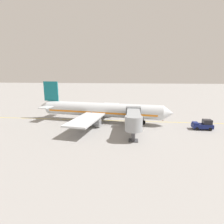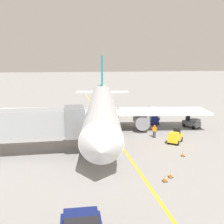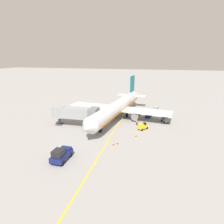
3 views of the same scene
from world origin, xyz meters
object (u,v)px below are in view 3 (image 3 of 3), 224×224
(baggage_tug_spare, at_px, (143,127))
(safety_cone_nose_right, at_px, (113,144))
(ground_crew_wing_walker, at_px, (138,115))
(safety_cone_nose_left, at_px, (136,135))
(jet_bridge, at_px, (75,113))
(baggage_tug_lead, at_px, (165,120))
(baggage_tug_trailing, at_px, (148,115))
(ground_crew_loader, at_px, (137,122))
(safety_cone_wing_tip, at_px, (118,143))
(parked_airliner, at_px, (117,107))
(baggage_cart_second_in_train, at_px, (156,109))
(baggage_cart_front, at_px, (154,111))
(pushback_tractor, at_px, (61,155))

(baggage_tug_spare, distance_m, safety_cone_nose_right, 11.06)
(ground_crew_wing_walker, height_order, safety_cone_nose_left, ground_crew_wing_walker)
(jet_bridge, bearing_deg, baggage_tug_lead, -160.04)
(baggage_tug_lead, relative_size, safety_cone_nose_left, 4.70)
(jet_bridge, height_order, baggage_tug_trailing, jet_bridge)
(ground_crew_loader, bearing_deg, safety_cone_wing_tip, 77.63)
(parked_airliner, xyz_separation_m, baggage_tug_spare, (-7.81, 7.19, -2.47))
(baggage_cart_second_in_train, bearing_deg, ground_crew_wing_walker, 58.19)
(ground_crew_loader, distance_m, safety_cone_wing_tip, 12.05)
(ground_crew_wing_walker, xyz_separation_m, safety_cone_nose_left, (-1.02, 13.37, -0.66))
(baggage_cart_front, bearing_deg, ground_crew_wing_walker, 46.85)
(safety_cone_wing_tip, bearing_deg, jet_bridge, -31.29)
(jet_bridge, xyz_separation_m, safety_cone_nose_left, (-15.86, 3.00, -3.16))
(baggage_tug_trailing, distance_m, baggage_tug_spare, 10.04)
(baggage_tug_trailing, height_order, safety_cone_nose_left, baggage_tug_trailing)
(jet_bridge, xyz_separation_m, safety_cone_nose_right, (-11.85, 8.34, -3.16))
(baggage_cart_front, bearing_deg, baggage_cart_second_in_train, -99.08)
(jet_bridge, height_order, baggage_tug_spare, jet_bridge)
(baggage_cart_front, bearing_deg, safety_cone_nose_left, 79.64)
(safety_cone_wing_tip, bearing_deg, ground_crew_wing_walker, -97.06)
(ground_crew_loader, relative_size, safety_cone_nose_left, 2.86)
(pushback_tractor, bearing_deg, jet_bridge, -74.22)
(baggage_cart_second_in_train, bearing_deg, jet_bridge, 42.66)
(jet_bridge, bearing_deg, safety_cone_nose_left, 169.28)
(safety_cone_nose_left, distance_m, safety_cone_nose_right, 6.68)
(safety_cone_nose_right, bearing_deg, baggage_tug_trailing, -106.55)
(pushback_tractor, height_order, safety_cone_nose_right, pushback_tractor)
(parked_airliner, relative_size, safety_cone_nose_left, 63.22)
(baggage_cart_front, relative_size, ground_crew_wing_walker, 1.76)
(ground_crew_wing_walker, bearing_deg, pushback_tractor, 68.84)
(baggage_tug_trailing, height_order, ground_crew_wing_walker, ground_crew_wing_walker)
(parked_airliner, height_order, safety_cone_wing_tip, parked_airliner)
(baggage_cart_front, bearing_deg, pushback_tractor, 64.91)
(baggage_tug_spare, relative_size, ground_crew_wing_walker, 1.60)
(baggage_tug_lead, relative_size, ground_crew_wing_walker, 1.64)
(baggage_cart_second_in_train, bearing_deg, ground_crew_loader, 72.36)
(pushback_tractor, height_order, ground_crew_loader, pushback_tractor)
(ground_crew_wing_walker, xyz_separation_m, ground_crew_loader, (-0.34, 6.28, 0.00))
(ground_crew_loader, bearing_deg, baggage_tug_spare, 123.47)
(parked_airliner, relative_size, baggage_tug_spare, 13.76)
(baggage_tug_lead, height_order, baggage_cart_second_in_train, baggage_tug_lead)
(baggage_tug_lead, distance_m, safety_cone_nose_right, 19.52)
(pushback_tractor, relative_size, safety_cone_wing_tip, 7.57)
(baggage_tug_spare, height_order, safety_cone_wing_tip, baggage_tug_spare)
(ground_crew_wing_walker, bearing_deg, ground_crew_loader, 93.13)
(ground_crew_wing_walker, height_order, ground_crew_loader, same)
(baggage_tug_lead, height_order, ground_crew_loader, ground_crew_loader)
(baggage_tug_lead, relative_size, ground_crew_loader, 1.64)
(baggage_tug_trailing, distance_m, ground_crew_loader, 7.85)
(baggage_tug_lead, bearing_deg, ground_crew_loader, 29.40)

